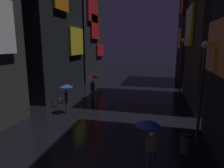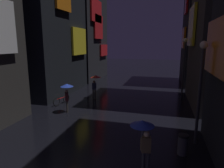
{
  "view_description": "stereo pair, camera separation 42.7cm",
  "coord_description": "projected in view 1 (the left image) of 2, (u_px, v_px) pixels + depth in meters",
  "views": [
    {
      "loc": [
        2.91,
        -4.49,
        4.85
      ],
      "look_at": [
        0.0,
        8.28,
        2.2
      ],
      "focal_mm": 32.0,
      "sensor_mm": 36.0,
      "label": 1
    },
    {
      "loc": [
        3.32,
        -4.39,
        4.85
      ],
      "look_at": [
        0.0,
        8.28,
        2.2
      ],
      "focal_mm": 32.0,
      "sensor_mm": 36.0,
      "label": 2
    }
  ],
  "objects": [
    {
      "name": "building_left_mid",
      "position": [
        45.0,
        8.0,
        18.56
      ],
      "size": [
        4.25,
        8.47,
        16.27
      ],
      "color": "black",
      "rests_on": "ground"
    },
    {
      "name": "building_left_far",
      "position": [
        81.0,
        33.0,
        27.39
      ],
      "size": [
        4.25,
        8.21,
        12.53
      ],
      "color": "#232328",
      "rests_on": "ground"
    },
    {
      "name": "building_right_far",
      "position": [
        200.0,
        11.0,
        23.29
      ],
      "size": [
        4.25,
        7.4,
        17.23
      ],
      "color": "black",
      "rests_on": "ground"
    },
    {
      "name": "pedestrian_foreground_right_red",
      "position": [
        94.0,
        80.0,
        17.59
      ],
      "size": [
        0.9,
        0.9,
        2.12
      ],
      "color": "#38332D",
      "rests_on": "ground"
    },
    {
      "name": "pedestrian_midstreet_left_blue",
      "position": [
        66.0,
        90.0,
        13.88
      ],
      "size": [
        0.9,
        0.9,
        2.12
      ],
      "color": "#38332D",
      "rests_on": "ground"
    },
    {
      "name": "pedestrian_foreground_left_blue",
      "position": [
        149.0,
        131.0,
        7.37
      ],
      "size": [
        0.9,
        0.9,
        2.12
      ],
      "color": "#2D2D38",
      "rests_on": "ground"
    },
    {
      "name": "bicycle_parked_at_storefront",
      "position": [
        60.0,
        100.0,
        16.06
      ],
      "size": [
        0.55,
        1.77,
        0.96
      ],
      "color": "black",
      "rests_on": "ground"
    },
    {
      "name": "streetlamp_right_far",
      "position": [
        182.0,
        61.0,
        17.74
      ],
      "size": [
        0.36,
        0.36,
        5.34
      ],
      "color": "#2D2D33",
      "rests_on": "ground"
    },
    {
      "name": "streetlamp_right_near",
      "position": [
        202.0,
        80.0,
        9.39
      ],
      "size": [
        0.36,
        0.36,
        4.98
      ],
      "color": "#2D2D33",
      "rests_on": "ground"
    },
    {
      "name": "trash_bin",
      "position": [
        186.0,
        143.0,
        8.93
      ],
      "size": [
        0.46,
        0.46,
        0.93
      ],
      "color": "#3F3F47",
      "rests_on": "ground"
    }
  ]
}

